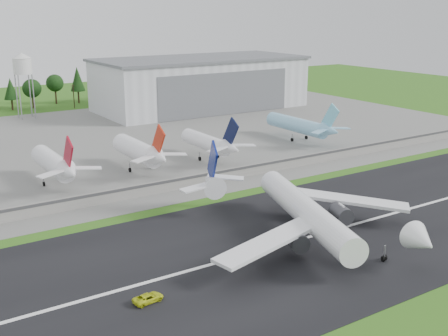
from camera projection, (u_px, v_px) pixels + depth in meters
ground at (302, 266)px, 108.54m from camera, size 600.00×600.00×0.00m
runway at (271, 248)px, 116.60m from camera, size 320.00×60.00×0.10m
runway_centerline at (271, 248)px, 116.59m from camera, size 220.00×1.00×0.02m
apron at (87, 145)px, 205.41m from camera, size 320.00×150.00×0.10m
blast_fence at (170, 185)px, 152.44m from camera, size 240.00×0.61×3.50m
hangar_east at (201, 83)px, 277.48m from camera, size 102.00×47.00×25.20m
water_tower at (22, 64)px, 248.59m from camera, size 8.40×8.40×29.40m
utility_poles at (30, 112)px, 270.02m from camera, size 230.00×3.00×12.00m
treeline at (22, 108)px, 282.13m from camera, size 320.00×16.00×22.00m
main_airliner at (308, 218)px, 119.88m from camera, size 54.39×57.79×18.17m
ground_vehicle at (148, 298)px, 94.80m from camera, size 5.61×3.06×1.49m
parked_jet_red_a at (56, 165)px, 156.04m from camera, size 7.36×31.29×16.71m
parked_jet_red_b at (142, 152)px, 169.61m from camera, size 7.36×31.29×16.87m
parked_jet_navy at (211, 143)px, 182.56m from camera, size 7.36×31.29×16.34m
parked_jet_skyblue at (302, 126)px, 209.15m from camera, size 7.36×37.29×16.55m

